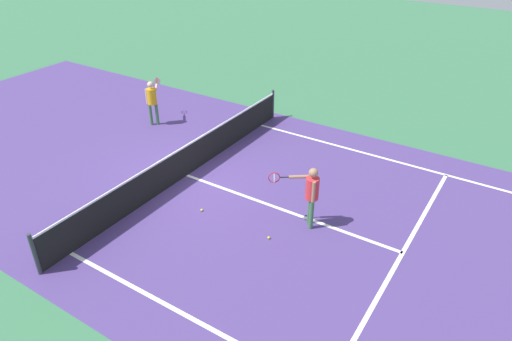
{
  "coord_description": "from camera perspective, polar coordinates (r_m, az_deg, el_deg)",
  "views": [
    {
      "loc": [
        -8.78,
        -8.02,
        7.05
      ],
      "look_at": [
        -0.11,
        -2.48,
        1.0
      ],
      "focal_mm": 32.81,
      "sensor_mm": 36.0,
      "label": 1
    }
  ],
  "objects": [
    {
      "name": "tennis_ball_mid_court",
      "position": [
        11.24,
        1.56,
        -8.19
      ],
      "size": [
        0.07,
        0.07,
        0.07
      ],
      "primitive_type": "sphere",
      "color": "#CCE033",
      "rests_on": "ground_plane"
    },
    {
      "name": "tennis_ball_near_net",
      "position": [
        12.23,
        -6.64,
        -4.81
      ],
      "size": [
        0.07,
        0.07,
        0.07
      ],
      "primitive_type": "sphere",
      "color": "#CCE033",
      "rests_on": "ground_plane"
    },
    {
      "name": "player_far",
      "position": [
        16.84,
        -12.55,
        8.62
      ],
      "size": [
        1.06,
        0.71,
        1.6
      ],
      "color": "#3F7247",
      "rests_on": "ground_plane"
    },
    {
      "name": "player_near",
      "position": [
        11.18,
        6.7,
        -2.5
      ],
      "size": [
        0.66,
        1.1,
        1.63
      ],
      "color": "#3F7247",
      "rests_on": "ground_plane"
    },
    {
      "name": "line_service_near",
      "position": [
        11.37,
        17.45,
        -9.54
      ],
      "size": [
        8.22,
        0.1,
        0.01
      ],
      "primitive_type": "cube",
      "color": "white",
      "rests_on": "ground_plane"
    },
    {
      "name": "net",
      "position": [
        13.58,
        -8.59,
        1.2
      ],
      "size": [
        9.89,
        0.09,
        1.07
      ],
      "color": "#33383D",
      "rests_on": "ground_plane"
    },
    {
      "name": "court_surface_inbounds",
      "position": [
        13.83,
        -8.44,
        -0.58
      ],
      "size": [
        10.62,
        24.4,
        0.0
      ],
      "primitive_type": "cube",
      "color": "#4C387A",
      "rests_on": "ground_plane"
    },
    {
      "name": "line_center_service",
      "position": [
        12.25,
        3.13,
        -4.73
      ],
      "size": [
        0.1,
        6.4,
        0.01
      ],
      "primitive_type": "cube",
      "color": "white",
      "rests_on": "ground_plane"
    },
    {
      "name": "line_sideline_right",
      "position": [
        14.84,
        20.49,
        -0.02
      ],
      "size": [
        0.1,
        11.89,
        0.01
      ],
      "primitive_type": "cube",
      "color": "white",
      "rests_on": "ground_plane"
    },
    {
      "name": "ground_plane",
      "position": [
        13.83,
        -8.44,
        -0.58
      ],
      "size": [
        60.0,
        60.0,
        0.0
      ],
      "primitive_type": "plane",
      "color": "#38724C"
    }
  ]
}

